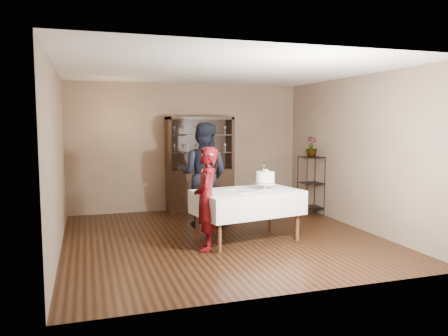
{
  "coord_description": "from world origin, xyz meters",
  "views": [
    {
      "loc": [
        -2.1,
        -6.69,
        1.89
      ],
      "look_at": [
        0.06,
        0.1,
        1.14
      ],
      "focal_mm": 35.0,
      "sensor_mm": 36.0,
      "label": 1
    }
  ],
  "objects": [
    {
      "name": "floor",
      "position": [
        0.0,
        0.0,
        0.0
      ],
      "size": [
        5.0,
        5.0,
        0.0
      ],
      "primitive_type": "plane",
      "color": "black",
      "rests_on": "ground"
    },
    {
      "name": "ceiling",
      "position": [
        0.0,
        0.0,
        2.7
      ],
      "size": [
        5.0,
        5.0,
        0.0
      ],
      "primitive_type": "plane",
      "rotation": [
        3.14,
        0.0,
        0.0
      ],
      "color": "white",
      "rests_on": "back_wall"
    },
    {
      "name": "back_wall",
      "position": [
        0.0,
        2.5,
        1.35
      ],
      "size": [
        5.0,
        0.02,
        2.7
      ],
      "primitive_type": "cube",
      "color": "brown",
      "rests_on": "floor"
    },
    {
      "name": "wall_left",
      "position": [
        -2.5,
        0.0,
        1.35
      ],
      "size": [
        0.02,
        5.0,
        2.7
      ],
      "primitive_type": "cube",
      "color": "brown",
      "rests_on": "floor"
    },
    {
      "name": "wall_right",
      "position": [
        2.5,
        0.0,
        1.35
      ],
      "size": [
        0.02,
        5.0,
        2.7
      ],
      "primitive_type": "cube",
      "color": "brown",
      "rests_on": "floor"
    },
    {
      "name": "china_hutch",
      "position": [
        0.2,
        2.25,
        0.66
      ],
      "size": [
        1.4,
        0.48,
        2.0
      ],
      "color": "black",
      "rests_on": "floor"
    },
    {
      "name": "plant_etagere",
      "position": [
        2.28,
        1.2,
        0.65
      ],
      "size": [
        0.42,
        0.42,
        1.2
      ],
      "color": "black",
      "rests_on": "floor"
    },
    {
      "name": "cake_table",
      "position": [
        0.33,
        -0.29,
        0.62
      ],
      "size": [
        1.77,
        1.27,
        0.81
      ],
      "rotation": [
        0.0,
        0.0,
        0.18
      ],
      "color": "silver",
      "rests_on": "floor"
    },
    {
      "name": "woman",
      "position": [
        -0.43,
        -0.58,
        0.77
      ],
      "size": [
        0.52,
        0.64,
        1.53
      ],
      "primitive_type": "imported",
      "rotation": [
        0.0,
        0.0,
        -1.88
      ],
      "color": "#360504",
      "rests_on": "floor"
    },
    {
      "name": "man",
      "position": [
        -0.07,
        0.91,
        0.94
      ],
      "size": [
        1.16,
        1.11,
        1.89
      ],
      "primitive_type": "imported",
      "rotation": [
        0.0,
        0.0,
        2.53
      ],
      "color": "black",
      "rests_on": "floor"
    },
    {
      "name": "cake",
      "position": [
        0.64,
        -0.28,
        0.99
      ],
      "size": [
        0.34,
        0.34,
        0.45
      ],
      "rotation": [
        0.0,
        0.0,
        -0.17
      ],
      "color": "white",
      "rests_on": "cake_table"
    },
    {
      "name": "plate_near",
      "position": [
        0.19,
        -0.49,
        0.82
      ],
      "size": [
        0.22,
        0.22,
        0.01
      ],
      "primitive_type": "cylinder",
      "rotation": [
        0.0,
        0.0,
        0.11
      ],
      "color": "white",
      "rests_on": "cake_table"
    },
    {
      "name": "plate_far",
      "position": [
        0.11,
        -0.05,
        0.82
      ],
      "size": [
        0.25,
        0.25,
        0.01
      ],
      "primitive_type": "cylinder",
      "rotation": [
        0.0,
        0.0,
        -0.36
      ],
      "color": "white",
      "rests_on": "cake_table"
    },
    {
      "name": "potted_plant",
      "position": [
        2.27,
        1.18,
        1.39
      ],
      "size": [
        0.25,
        0.25,
        0.4
      ],
      "primitive_type": "imported",
      "rotation": [
        0.0,
        0.0,
        0.12
      ],
      "color": "#4F7035",
      "rests_on": "plant_etagere"
    }
  ]
}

